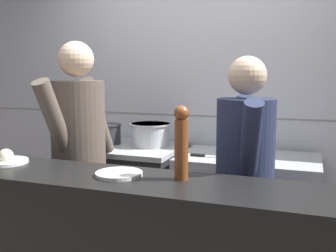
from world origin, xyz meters
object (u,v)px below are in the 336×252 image
(plated_dish_appetiser, at_px, (119,174))
(chef_head_cook, at_px, (79,159))
(sauce_pot, at_px, (151,134))
(stock_pot, at_px, (108,133))
(chefs_knife, at_px, (209,156))
(oven_range, at_px, (129,198))
(chef_sous, at_px, (244,183))
(pepper_mill, at_px, (181,141))
(plated_dish_main, at_px, (6,160))

(plated_dish_appetiser, relative_size, chef_head_cook, 0.13)
(sauce_pot, xyz_separation_m, plated_dish_appetiser, (0.37, -1.30, 0.01))
(stock_pot, distance_m, chefs_knife, 0.95)
(oven_range, distance_m, chef_sous, 1.39)
(chefs_knife, relative_size, pepper_mill, 1.01)
(stock_pot, xyz_separation_m, pepper_mill, (1.07, -1.23, 0.20))
(sauce_pot, distance_m, plated_dish_appetiser, 1.36)
(sauce_pot, height_order, chef_head_cook, chef_head_cook)
(stock_pot, xyz_separation_m, plated_dish_main, (0.04, -1.25, 0.04))
(stock_pot, xyz_separation_m, chefs_knife, (0.94, -0.15, -0.10))
(stock_pot, height_order, plated_dish_main, plated_dish_main)
(oven_range, relative_size, chef_sous, 0.57)
(chef_head_cook, bearing_deg, stock_pot, 110.61)
(stock_pot, height_order, sauce_pot, sauce_pot)
(pepper_mill, distance_m, chef_sous, 0.61)
(stock_pot, distance_m, chef_sous, 1.50)
(plated_dish_main, bearing_deg, stock_pot, 91.98)
(chefs_knife, distance_m, pepper_mill, 1.13)
(stock_pot, distance_m, pepper_mill, 1.65)
(pepper_mill, bearing_deg, chef_head_cook, 151.60)
(chefs_knife, bearing_deg, chef_sous, -59.41)
(pepper_mill, relative_size, chef_head_cook, 0.20)
(pepper_mill, xyz_separation_m, chef_sous, (0.22, 0.48, -0.31))
(sauce_pot, bearing_deg, oven_range, -164.26)
(chef_head_cook, xyz_separation_m, chef_sous, (1.09, 0.01, -0.06))
(stock_pot, bearing_deg, sauce_pot, 4.80)
(plated_dish_main, distance_m, pepper_mill, 1.04)
(pepper_mill, bearing_deg, chef_sous, 64.87)
(chef_sous, bearing_deg, pepper_mill, -130.69)
(sauce_pot, distance_m, chef_head_cook, 0.82)
(plated_dish_appetiser, height_order, chef_head_cook, chef_head_cook)
(plated_dish_main, bearing_deg, plated_dish_appetiser, -1.92)
(sauce_pot, distance_m, plated_dish_main, 1.32)
(chefs_knife, xyz_separation_m, chef_head_cook, (-0.73, -0.62, 0.06))
(chef_sous, bearing_deg, plated_dish_appetiser, -151.54)
(oven_range, distance_m, plated_dish_appetiser, 1.49)
(stock_pot, bearing_deg, oven_range, -5.67)
(oven_range, bearing_deg, plated_dish_appetiser, -65.89)
(chef_head_cook, bearing_deg, plated_dish_appetiser, -36.68)
(chefs_knife, height_order, plated_dish_appetiser, plated_dish_appetiser)
(plated_dish_main, xyz_separation_m, pepper_mill, (1.03, 0.01, 0.16))
(plated_dish_appetiser, bearing_deg, chefs_knife, 81.02)
(chefs_knife, relative_size, chef_head_cook, 0.21)
(sauce_pot, xyz_separation_m, plated_dish_main, (-0.34, -1.28, 0.03))
(sauce_pot, distance_m, chefs_knife, 0.59)
(pepper_mill, height_order, chef_head_cook, chef_head_cook)
(oven_range, relative_size, stock_pot, 3.87)
(pepper_mill, bearing_deg, chefs_knife, 96.98)
(sauce_pot, height_order, chef_sous, chef_sous)
(chef_sous, bearing_deg, sauce_pot, 123.52)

